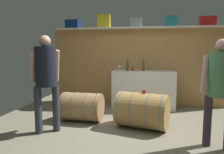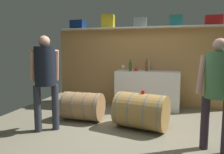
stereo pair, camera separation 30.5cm
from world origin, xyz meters
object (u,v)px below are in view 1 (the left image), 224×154
at_px(toolcase_navy, 73,24).
at_px(toolcase_yellow, 104,21).
at_px(toolcase_red, 208,21).
at_px(work_cabinet, 143,89).
at_px(winemaker_pouring, 46,74).
at_px(wine_bottle_clear, 145,65).
at_px(wine_barrel_far, 82,107).
at_px(toolcase_grey, 136,23).
at_px(red_funnel, 133,69).
at_px(wine_bottle_amber, 143,65).
at_px(wine_barrel_near, 142,110).
at_px(tasting_cup, 144,92).
at_px(toolcase_teal, 171,22).
at_px(wine_glass, 119,67).
at_px(visitor_tasting, 220,82).
at_px(wine_bottle_green, 127,66).

xyz_separation_m(toolcase_navy, toolcase_yellow, (0.85, 0.00, 0.06)).
relative_size(toolcase_red, work_cabinet, 0.24).
distance_m(toolcase_navy, winemaker_pouring, 2.48).
relative_size(wine_bottle_clear, wine_barrel_far, 0.33).
height_order(toolcase_grey, red_funnel, toolcase_grey).
height_order(wine_bottle_amber, winemaker_pouring, winemaker_pouring).
bearing_deg(wine_bottle_clear, wine_barrel_near, -89.89).
relative_size(toolcase_navy, tasting_cup, 5.67).
bearing_deg(toolcase_red, winemaker_pouring, -142.92).
bearing_deg(wine_bottle_amber, toolcase_navy, 172.73).
height_order(toolcase_yellow, toolcase_grey, toolcase_yellow).
height_order(toolcase_navy, toolcase_teal, toolcase_teal).
bearing_deg(wine_glass, toolcase_yellow, 154.63).
bearing_deg(tasting_cup, winemaker_pouring, -163.30).
bearing_deg(red_funnel, wine_glass, -177.02).
bearing_deg(visitor_tasting, toolcase_yellow, -19.24).
relative_size(wine_bottle_green, red_funnel, 2.65).
bearing_deg(tasting_cup, wine_barrel_far, 170.56).
bearing_deg(wine_bottle_clear, wine_bottle_green, -137.03).
distance_m(wine_bottle_amber, visitor_tasting, 2.44).
height_order(toolcase_grey, toolcase_teal, toolcase_teal).
bearing_deg(wine_bottle_amber, toolcase_grey, 130.40).
bearing_deg(toolcase_red, wine_barrel_far, -149.43).
bearing_deg(wine_barrel_far, winemaker_pouring, -117.47).
xyz_separation_m(toolcase_red, red_funnel, (-1.79, -0.19, -1.16)).
relative_size(work_cabinet, red_funnel, 14.23).
height_order(toolcase_navy, wine_glass, toolcase_navy).
height_order(toolcase_grey, toolcase_red, toolcase_grey).
xyz_separation_m(toolcase_teal, work_cabinet, (-0.65, -0.19, -1.70)).
bearing_deg(visitor_tasting, toolcase_teal, -50.38).
bearing_deg(work_cabinet, toolcase_navy, 174.24).
bearing_deg(toolcase_navy, toolcase_yellow, 2.96).
relative_size(toolcase_teal, wine_barrel_far, 0.37).
bearing_deg(wine_bottle_green, red_funnel, 56.34).
bearing_deg(red_funnel, work_cabinet, 0.12).
height_order(toolcase_red, work_cabinet, toolcase_red).
height_order(wine_bottle_amber, wine_glass, wine_bottle_amber).
bearing_deg(red_funnel, tasting_cup, -77.61).
bearing_deg(wine_barrel_near, toolcase_navy, 153.38).
height_order(work_cabinet, wine_bottle_amber, wine_bottle_amber).
bearing_deg(wine_barrel_near, work_cabinet, 105.36).
xyz_separation_m(wine_bottle_green, wine_barrel_far, (-0.83, -1.11, -0.78)).
height_order(toolcase_teal, wine_bottle_clear, toolcase_teal).
distance_m(red_funnel, visitor_tasting, 2.62).
bearing_deg(toolcase_grey, wine_barrel_near, -84.66).
bearing_deg(toolcase_teal, toolcase_grey, -178.17).
bearing_deg(toolcase_yellow, red_funnel, -18.37).
bearing_deg(wine_barrel_far, toolcase_red, 30.81).
bearing_deg(tasting_cup, visitor_tasting, -32.33).
bearing_deg(wine_bottle_green, tasting_cup, -71.29).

